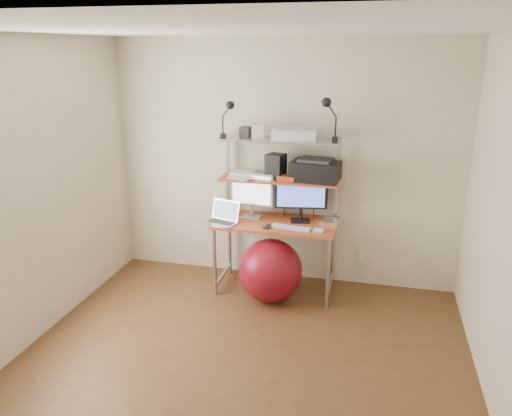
{
  "coord_description": "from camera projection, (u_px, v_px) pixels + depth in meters",
  "views": [
    {
      "loc": [
        0.92,
        -3.14,
        2.39
      ],
      "look_at": [
        -0.13,
        1.15,
        0.96
      ],
      "focal_mm": 35.0,
      "sensor_mm": 36.0,
      "label": 1
    }
  ],
  "objects": [
    {
      "name": "room",
      "position": [
        235.0,
        220.0,
        3.46
      ],
      "size": [
        3.6,
        3.6,
        3.6
      ],
      "color": "brown",
      "rests_on": "ground"
    },
    {
      "name": "keyboard",
      "position": [
        291.0,
        227.0,
        4.78
      ],
      "size": [
        0.39,
        0.16,
        0.01
      ],
      "primitive_type": "cube",
      "rotation": [
        0.0,
        0.0,
        -0.14
      ],
      "color": "silver",
      "rests_on": "desktop"
    },
    {
      "name": "scanner",
      "position": [
        294.0,
        134.0,
        4.77
      ],
      "size": [
        0.45,
        0.32,
        0.11
      ],
      "rotation": [
        0.0,
        0.0,
        0.12
      ],
      "color": "silver",
      "rests_on": "top_shelf"
    },
    {
      "name": "printer",
      "position": [
        315.0,
        170.0,
        4.85
      ],
      "size": [
        0.5,
        0.37,
        0.22
      ],
      "rotation": [
        0.0,
        0.0,
        -0.14
      ],
      "color": "black",
      "rests_on": "mid_shelf"
    },
    {
      "name": "nas_cube",
      "position": [
        276.0,
        166.0,
        4.92
      ],
      "size": [
        0.21,
        0.21,
        0.24
      ],
      "primitive_type": "cube",
      "rotation": [
        0.0,
        0.0,
        -0.28
      ],
      "color": "black",
      "rests_on": "mid_shelf"
    },
    {
      "name": "box_white",
      "position": [
        258.0,
        131.0,
        4.81
      ],
      "size": [
        0.13,
        0.12,
        0.13
      ],
      "primitive_type": "cube",
      "rotation": [
        0.0,
        0.0,
        0.23
      ],
      "color": "silver",
      "rests_on": "top_shelf"
    },
    {
      "name": "mouse",
      "position": [
        318.0,
        230.0,
        4.69
      ],
      "size": [
        0.1,
        0.06,
        0.03
      ],
      "primitive_type": "cube",
      "rotation": [
        0.0,
        0.0,
        -0.05
      ],
      "color": "silver",
      "rests_on": "desktop"
    },
    {
      "name": "monitor_silver",
      "position": [
        252.0,
        192.0,
        5.0
      ],
      "size": [
        0.45,
        0.17,
        0.49
      ],
      "rotation": [
        0.0,
        0.0,
        -0.08
      ],
      "color": "#A8A8AC",
      "rests_on": "desktop"
    },
    {
      "name": "phone",
      "position": [
        268.0,
        227.0,
        4.8
      ],
      "size": [
        0.1,
        0.13,
        0.01
      ],
      "primitive_type": "cube",
      "rotation": [
        0.0,
        0.0,
        -0.3
      ],
      "color": "black",
      "rests_on": "desktop"
    },
    {
      "name": "monitor_black",
      "position": [
        301.0,
        196.0,
        4.9
      ],
      "size": [
        0.52,
        0.18,
        0.52
      ],
      "rotation": [
        0.0,
        0.0,
        0.17
      ],
      "color": "black",
      "rests_on": "desktop"
    },
    {
      "name": "paper_stack",
      "position": [
        242.0,
        175.0,
        5.03
      ],
      "size": [
        0.37,
        0.42,
        0.03
      ],
      "color": "white",
      "rests_on": "mid_shelf"
    },
    {
      "name": "computer_desk",
      "position": [
        277.0,
        199.0,
        4.94
      ],
      "size": [
        1.2,
        0.6,
        1.57
      ],
      "color": "#BF5325",
      "rests_on": "ground"
    },
    {
      "name": "clip_lamp_left",
      "position": [
        229.0,
        111.0,
        4.74
      ],
      "size": [
        0.14,
        0.08,
        0.36
      ],
      "color": "black",
      "rests_on": "top_shelf"
    },
    {
      "name": "exercise_ball",
      "position": [
        270.0,
        271.0,
        4.87
      ],
      "size": [
        0.63,
        0.63,
        0.63
      ],
      "primitive_type": "sphere",
      "color": "maroon",
      "rests_on": "floor"
    },
    {
      "name": "wall_outlet",
      "position": [
        361.0,
        257.0,
        5.21
      ],
      "size": [
        0.08,
        0.01,
        0.12
      ],
      "primitive_type": "cube",
      "color": "silver",
      "rests_on": "room"
    },
    {
      "name": "clip_lamp_right",
      "position": [
        328.0,
        110.0,
        4.55
      ],
      "size": [
        0.16,
        0.09,
        0.41
      ],
      "color": "black",
      "rests_on": "top_shelf"
    },
    {
      "name": "red_box",
      "position": [
        287.0,
        178.0,
        4.87
      ],
      "size": [
        0.19,
        0.13,
        0.05
      ],
      "primitive_type": "cube",
      "rotation": [
        0.0,
        0.0,
        -0.12
      ],
      "color": "#AC3D1B",
      "rests_on": "mid_shelf"
    },
    {
      "name": "laptop",
      "position": [
        224.0,
        218.0,
        4.93
      ],
      "size": [
        0.36,
        0.32,
        0.27
      ],
      "rotation": [
        0.0,
        0.0,
        -0.3
      ],
      "color": "silver",
      "rests_on": "desktop"
    },
    {
      "name": "mac_mini",
      "position": [
        331.0,
        222.0,
        4.91
      ],
      "size": [
        0.22,
        0.22,
        0.03
      ],
      "primitive_type": "cube",
      "rotation": [
        0.0,
        0.0,
        -0.24
      ],
      "color": "silver",
      "rests_on": "desktop"
    },
    {
      "name": "box_grey",
      "position": [
        246.0,
        132.0,
        4.91
      ],
      "size": [
        0.12,
        0.12,
        0.1
      ],
      "primitive_type": "cube",
      "rotation": [
        0.0,
        0.0,
        -0.28
      ],
      "color": "#2B2B2E",
      "rests_on": "top_shelf"
    }
  ]
}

